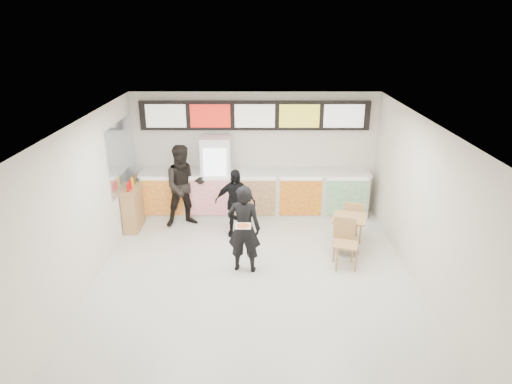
{
  "coord_description": "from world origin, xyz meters",
  "views": [
    {
      "loc": [
        0.07,
        -7.42,
        4.61
      ],
      "look_at": [
        0.04,
        1.2,
        1.33
      ],
      "focal_mm": 32.0,
      "sensor_mm": 36.0,
      "label": 1
    }
  ],
  "objects_px": {
    "service_counter": "(255,194)",
    "drinks_fridge": "(217,177)",
    "customer_main": "(244,229)",
    "customer_left": "(184,186)",
    "customer_mid": "(235,203)",
    "cafe_table": "(349,228)",
    "condiment_ledge": "(133,208)"
  },
  "relations": [
    {
      "from": "customer_main",
      "to": "cafe_table",
      "type": "relative_size",
      "value": 1.02
    },
    {
      "from": "service_counter",
      "to": "cafe_table",
      "type": "xyz_separation_m",
      "value": [
        1.95,
        -1.97,
        -0.01
      ]
    },
    {
      "from": "service_counter",
      "to": "drinks_fridge",
      "type": "bearing_deg",
      "value": 179.01
    },
    {
      "from": "service_counter",
      "to": "customer_mid",
      "type": "bearing_deg",
      "value": -111.39
    },
    {
      "from": "customer_left",
      "to": "cafe_table",
      "type": "distance_m",
      "value": 3.88
    },
    {
      "from": "customer_main",
      "to": "customer_mid",
      "type": "xyz_separation_m",
      "value": [
        -0.24,
        1.56,
        -0.1
      ]
    },
    {
      "from": "customer_mid",
      "to": "cafe_table",
      "type": "bearing_deg",
      "value": -16.33
    },
    {
      "from": "service_counter",
      "to": "customer_main",
      "type": "bearing_deg",
      "value": -94.05
    },
    {
      "from": "drinks_fridge",
      "to": "customer_mid",
      "type": "bearing_deg",
      "value": -65.84
    },
    {
      "from": "customer_main",
      "to": "customer_left",
      "type": "distance_m",
      "value": 2.56
    },
    {
      "from": "drinks_fridge",
      "to": "cafe_table",
      "type": "bearing_deg",
      "value": -34.5
    },
    {
      "from": "service_counter",
      "to": "customer_main",
      "type": "height_order",
      "value": "customer_main"
    },
    {
      "from": "drinks_fridge",
      "to": "customer_main",
      "type": "distance_m",
      "value": 2.79
    },
    {
      "from": "customer_left",
      "to": "service_counter",
      "type": "bearing_deg",
      "value": 0.45
    },
    {
      "from": "customer_main",
      "to": "customer_mid",
      "type": "height_order",
      "value": "customer_main"
    },
    {
      "from": "drinks_fridge",
      "to": "customer_mid",
      "type": "relative_size",
      "value": 1.28
    },
    {
      "from": "drinks_fridge",
      "to": "customer_main",
      "type": "bearing_deg",
      "value": -74.47
    },
    {
      "from": "customer_left",
      "to": "condiment_ledge",
      "type": "distance_m",
      "value": 1.28
    },
    {
      "from": "condiment_ledge",
      "to": "customer_mid",
      "type": "bearing_deg",
      "value": -8.23
    },
    {
      "from": "drinks_fridge",
      "to": "condiment_ledge",
      "type": "bearing_deg",
      "value": -157.65
    },
    {
      "from": "drinks_fridge",
      "to": "customer_left",
      "type": "distance_m",
      "value": 0.91
    },
    {
      "from": "customer_mid",
      "to": "customer_main",
      "type": "bearing_deg",
      "value": -77.55
    },
    {
      "from": "customer_main",
      "to": "cafe_table",
      "type": "bearing_deg",
      "value": -153.21
    },
    {
      "from": "service_counter",
      "to": "customer_mid",
      "type": "relative_size",
      "value": 3.57
    },
    {
      "from": "service_counter",
      "to": "condiment_ledge",
      "type": "xyz_separation_m",
      "value": [
        -2.82,
        -0.76,
        -0.06
      ]
    },
    {
      "from": "service_counter",
      "to": "customer_left",
      "type": "height_order",
      "value": "customer_left"
    },
    {
      "from": "customer_main",
      "to": "drinks_fridge",
      "type": "bearing_deg",
      "value": -65.77
    },
    {
      "from": "customer_mid",
      "to": "cafe_table",
      "type": "height_order",
      "value": "customer_mid"
    },
    {
      "from": "customer_mid",
      "to": "customer_left",
      "type": "bearing_deg",
      "value": 159.61
    },
    {
      "from": "cafe_table",
      "to": "customer_left",
      "type": "bearing_deg",
      "value": 174.52
    },
    {
      "from": "cafe_table",
      "to": "condiment_ledge",
      "type": "height_order",
      "value": "condiment_ledge"
    },
    {
      "from": "service_counter",
      "to": "customer_left",
      "type": "bearing_deg",
      "value": -160.92
    }
  ]
}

